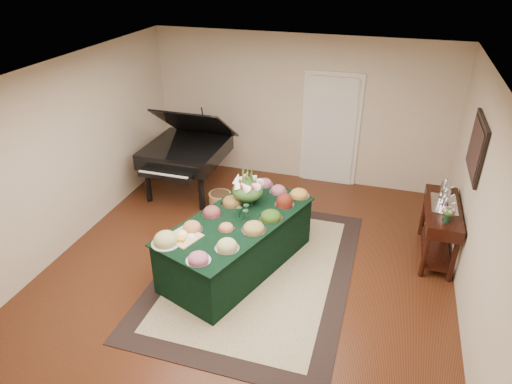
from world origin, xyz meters
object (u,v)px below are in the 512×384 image
(grand_piano, at_px, (186,151))
(mahogany_sideboard, at_px, (441,218))
(floral_centerpiece, at_px, (248,187))
(buffet_table, at_px, (238,243))

(grand_piano, distance_m, mahogany_sideboard, 4.32)
(floral_centerpiece, xyz_separation_m, grand_piano, (-1.60, 1.39, -0.24))
(mahogany_sideboard, bearing_deg, floral_centerpiece, -166.95)
(buffet_table, height_order, mahogany_sideboard, mahogany_sideboard)
(grand_piano, height_order, mahogany_sideboard, grand_piano)
(floral_centerpiece, relative_size, mahogany_sideboard, 0.35)
(floral_centerpiece, xyz_separation_m, mahogany_sideboard, (2.65, 0.61, -0.39))
(buffet_table, relative_size, floral_centerpiece, 5.54)
(floral_centerpiece, distance_m, grand_piano, 2.13)
(buffet_table, height_order, grand_piano, grand_piano)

